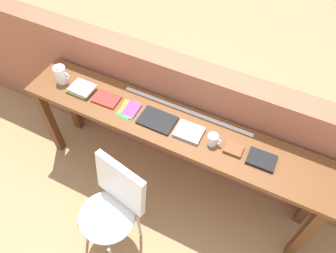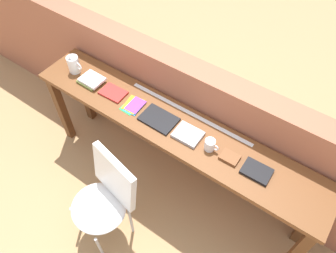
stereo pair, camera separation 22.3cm
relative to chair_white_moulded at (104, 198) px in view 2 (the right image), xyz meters
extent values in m
plane|color=tan|center=(0.17, 0.35, -0.53)|extent=(40.00, 40.00, 0.00)
cube|color=#9E5B42|center=(0.17, 0.99, 0.07)|extent=(6.00, 0.20, 1.19)
cube|color=brown|center=(0.17, 0.65, 0.33)|extent=(2.50, 0.44, 0.04)
cube|color=#5B341A|center=(-1.02, 0.49, -0.11)|extent=(0.07, 0.07, 0.84)
cube|color=#5B341A|center=(1.36, 0.49, -0.11)|extent=(0.07, 0.07, 0.84)
cube|color=#5B341A|center=(-1.02, 0.81, -0.11)|extent=(0.07, 0.07, 0.84)
cube|color=#5B341A|center=(1.36, 0.81, -0.11)|extent=(0.07, 0.07, 0.84)
ellipsoid|color=white|center=(-0.01, -0.07, -0.08)|extent=(0.51, 0.50, 0.08)
cube|color=white|center=(0.02, 0.12, 0.16)|extent=(0.45, 0.19, 0.40)
cylinder|color=#B2B2B7|center=(-0.21, -0.19, -0.32)|extent=(0.02, 0.02, 0.41)
cylinder|color=#B2B2B7|center=(0.12, -0.25, -0.32)|extent=(0.02, 0.02, 0.41)
cylinder|color=#B2B2B7|center=(-0.14, 0.12, -0.32)|extent=(0.02, 0.02, 0.41)
cylinder|color=#B2B2B7|center=(0.18, 0.06, -0.32)|extent=(0.02, 0.02, 0.41)
cylinder|color=white|center=(-0.85, 0.65, 0.43)|extent=(0.10, 0.10, 0.15)
cone|color=white|center=(-0.85, 0.62, 0.52)|extent=(0.04, 0.03, 0.04)
torus|color=white|center=(-0.79, 0.65, 0.44)|extent=(0.07, 0.01, 0.07)
cube|color=olive|center=(-0.65, 0.62, 0.36)|extent=(0.18, 0.15, 0.02)
cube|color=white|center=(-0.63, 0.64, 0.39)|extent=(0.19, 0.16, 0.02)
cube|color=red|center=(-0.40, 0.64, 0.36)|extent=(0.21, 0.15, 0.02)
cube|color=green|center=(-0.20, 0.61, 0.35)|extent=(0.12, 0.16, 0.00)
cube|color=#3399D8|center=(-0.17, 0.62, 0.36)|extent=(0.13, 0.17, 0.00)
cube|color=orange|center=(-0.19, 0.63, 0.36)|extent=(0.15, 0.18, 0.00)
cube|color=yellow|center=(-0.17, 0.62, 0.36)|extent=(0.12, 0.15, 0.00)
cube|color=purple|center=(-0.17, 0.63, 0.37)|extent=(0.12, 0.16, 0.00)
cube|color=black|center=(0.06, 0.63, 0.36)|extent=(0.28, 0.19, 0.02)
cube|color=#9E9EA3|center=(0.33, 0.63, 0.37)|extent=(0.20, 0.17, 0.03)
cylinder|color=white|center=(0.51, 0.62, 0.40)|extent=(0.08, 0.08, 0.09)
torus|color=white|center=(0.56, 0.62, 0.40)|extent=(0.06, 0.01, 0.06)
cube|color=brown|center=(0.67, 0.63, 0.37)|extent=(0.13, 0.10, 0.02)
cube|color=black|center=(0.88, 0.64, 0.36)|extent=(0.20, 0.15, 0.02)
cube|color=silver|center=(0.22, 0.82, 0.35)|extent=(1.09, 0.03, 0.00)
camera|label=1|loc=(0.85, -0.75, 2.29)|focal=35.00mm
camera|label=2|loc=(1.04, -0.63, 2.29)|focal=35.00mm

